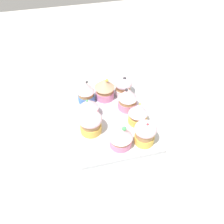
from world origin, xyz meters
TOP-DOWN VIEW (x-y plane):
  - ground_plane at (0.00, 0.00)cm, footprint 180.00×180.00cm
  - baking_tray at (0.00, 0.00)cm, footprint 29.75×23.16cm
  - cupcake_0 at (-9.89, -6.13)cm, footprint 5.51×5.51cm
  - cupcake_1 at (-3.06, -6.27)cm, footprint 5.83×5.83cm
  - cupcake_2 at (3.09, -6.98)cm, footprint 6.69×6.69cm
  - cupcake_3 at (-10.06, 0.24)cm, footprint 6.47×6.47cm
  - cupcake_4 at (9.94, 0.28)cm, footprint 6.49×6.49cm
  - cupcake_5 at (-10.42, 6.26)cm, footprint 5.92×5.92cm
  - cupcake_6 at (-3.72, 5.88)cm, footprint 5.87×5.87cm
  - cupcake_7 at (2.78, 7.13)cm, footprint 5.71×5.71cm
  - cupcake_8 at (10.44, 6.64)cm, footprint 6.03×6.03cm
  - napkin at (-22.47, 3.81)cm, footprint 14.05×15.48cm

SIDE VIEW (x-z plane):
  - ground_plane at x=0.00cm, z-range -3.00..0.00cm
  - napkin at x=-22.47cm, z-range 0.00..0.60cm
  - baking_tray at x=0.00cm, z-range 0.00..1.20cm
  - cupcake_1 at x=-3.06cm, z-range 1.18..7.81cm
  - cupcake_5 at x=-10.42cm, z-range 1.20..7.94cm
  - cupcake_4 at x=9.94cm, z-range 1.14..8.07cm
  - cupcake_2 at x=3.09cm, z-range 1.37..7.92cm
  - cupcake_7 at x=2.78cm, z-range 1.15..8.36cm
  - cupcake_8 at x=10.44cm, z-range 1.24..8.65cm
  - cupcake_6 at x=-3.72cm, z-range 1.07..9.07cm
  - cupcake_3 at x=-10.06cm, z-range 1.18..9.05cm
  - cupcake_0 at x=-9.89cm, z-range 1.16..9.16cm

